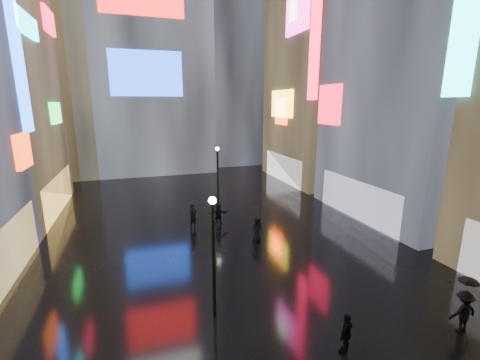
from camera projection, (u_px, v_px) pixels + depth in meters
name	position (u px, v px, depth m)	size (l,w,h in m)	color
ground	(207.00, 221.00, 24.34)	(140.00, 140.00, 0.00)	black
building_right_mid	(430.00, 13.00, 22.94)	(10.28, 13.70, 30.00)	black
building_right_far	(327.00, 54.00, 35.18)	(10.28, 12.00, 28.00)	black
tower_main	(139.00, 4.00, 40.72)	(16.00, 14.20, 42.00)	black
tower_flank_right	(226.00, 46.00, 47.16)	(12.00, 12.00, 34.00)	black
tower_flank_left	(46.00, 66.00, 37.42)	(10.00, 10.00, 26.00)	black
lamp_near	(213.00, 251.00, 12.76)	(0.30, 0.30, 5.20)	black
lamp_far	(218.00, 174.00, 26.85)	(0.30, 0.30, 5.20)	black
pedestrian_2	(463.00, 311.00, 12.36)	(1.10, 0.63, 1.70)	black
pedestrian_3	(346.00, 333.00, 11.32)	(0.90, 0.38, 1.54)	black
pedestrian_4	(257.00, 229.00, 20.65)	(0.78, 0.51, 1.60)	black
pedestrian_5	(218.00, 214.00, 23.51)	(1.45, 0.46, 1.56)	black
pedestrian_6	(193.00, 216.00, 22.68)	(0.65, 0.43, 1.79)	black
umbrella_1	(468.00, 284.00, 12.09)	(0.71, 0.71, 0.63)	black
umbrella_2	(257.00, 210.00, 20.36)	(1.02, 1.04, 0.93)	black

